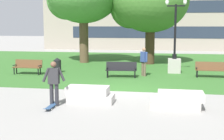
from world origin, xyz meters
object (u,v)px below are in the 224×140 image
at_px(park_bench_near_left, 121,69).
at_px(person_bystander_near_lawn, 144,60).
at_px(park_bench_far_left, 28,66).
at_px(lamp_post_right, 174,58).
at_px(park_bench_near_right, 211,69).
at_px(concrete_block_center, 90,95).
at_px(trash_bin, 57,65).
at_px(skateboard, 51,106).
at_px(concrete_block_left, 177,100).
at_px(person_skateboarder, 54,81).

xyz_separation_m(park_bench_near_left, person_bystander_near_lawn, (1.27, 0.65, 0.44)).
xyz_separation_m(park_bench_far_left, lamp_post_right, (9.03, 2.09, 0.45)).
bearing_deg(person_bystander_near_lawn, park_bench_far_left, -176.58).
height_order(park_bench_near_right, person_bystander_near_lawn, person_bystander_near_lawn).
distance_m(park_bench_far_left, lamp_post_right, 9.28).
bearing_deg(park_bench_near_right, concrete_block_center, -129.25).
bearing_deg(trash_bin, park_bench_near_right, -2.01).
height_order(concrete_block_center, park_bench_near_left, park_bench_near_left).
distance_m(park_bench_near_left, person_bystander_near_lawn, 1.49).
height_order(skateboard, trash_bin, trash_bin).
bearing_deg(concrete_block_left, park_bench_far_left, 143.05).
xyz_separation_m(concrete_block_center, person_bystander_near_lawn, (1.72, 6.73, 0.68)).
bearing_deg(skateboard, park_bench_near_left, 77.30).
height_order(park_bench_far_left, trash_bin, trash_bin).
bearing_deg(trash_bin, person_bystander_near_lawn, -5.22).
distance_m(concrete_block_center, park_bench_near_left, 6.10).
relative_size(park_bench_near_left, park_bench_far_left, 1.01).
xyz_separation_m(concrete_block_center, park_bench_near_left, (0.45, 6.08, 0.23)).
height_order(concrete_block_center, trash_bin, trash_bin).
bearing_deg(lamp_post_right, person_skateboarder, -117.42).
height_order(concrete_block_center, lamp_post_right, lamp_post_right).
distance_m(skateboard, person_bystander_near_lawn, 8.46).
bearing_deg(park_bench_near_left, person_bystander_near_lawn, 27.12).
height_order(concrete_block_center, person_bystander_near_lawn, person_bystander_near_lawn).
distance_m(concrete_block_center, skateboard, 1.68).
bearing_deg(trash_bin, lamp_post_right, 8.81).
height_order(lamp_post_right, person_bystander_near_lawn, lamp_post_right).
bearing_deg(person_bystander_near_lawn, person_skateboarder, -111.19).
distance_m(park_bench_near_left, lamp_post_right, 3.91).
height_order(park_bench_near_right, trash_bin, trash_bin).
distance_m(park_bench_near_right, person_bystander_near_lawn, 3.96).
height_order(skateboard, park_bench_near_left, park_bench_near_left).
xyz_separation_m(skateboard, park_bench_near_right, (6.83, 8.07, 0.45)).
relative_size(concrete_block_center, concrete_block_left, 0.97).
bearing_deg(concrete_block_left, lamp_post_right, 89.05).
distance_m(skateboard, park_bench_near_right, 10.58).
height_order(person_skateboarder, park_bench_near_left, person_skateboarder).
bearing_deg(person_skateboarder, concrete_block_center, 32.83).
height_order(person_skateboarder, skateboard, person_skateboarder).
xyz_separation_m(person_skateboarder, park_bench_near_right, (6.84, 7.68, -0.43)).
distance_m(concrete_block_center, park_bench_far_left, 8.35).
xyz_separation_m(skateboard, park_bench_far_left, (-4.28, 7.47, 0.45)).
height_order(person_skateboarder, park_bench_near_right, person_skateboarder).
xyz_separation_m(person_skateboarder, park_bench_far_left, (-4.28, 7.07, -0.43)).
bearing_deg(person_skateboarder, park_bench_far_left, 121.16).
bearing_deg(lamp_post_right, person_bystander_near_lawn, -138.01).
bearing_deg(lamp_post_right, trash_bin, -171.19).
xyz_separation_m(lamp_post_right, trash_bin, (-7.44, -1.15, -0.49)).
bearing_deg(park_bench_near_right, concrete_block_left, -106.98).
xyz_separation_m(park_bench_near_left, park_bench_far_left, (-5.92, 0.22, 0.00)).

